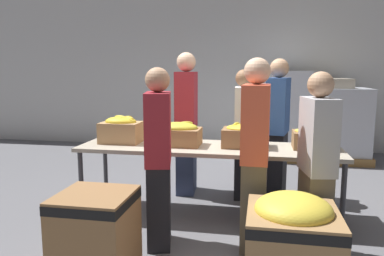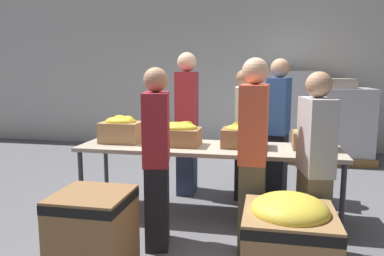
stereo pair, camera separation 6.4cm
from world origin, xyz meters
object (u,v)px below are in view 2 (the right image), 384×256
volunteer_5 (278,130)px  pallet_stack_2 (342,125)px  volunteer_4 (243,135)px  pallet_stack_1 (285,116)px  sorting_table (208,151)px  banana_box_3 (314,138)px  banana_box_2 (244,135)px  volunteer_2 (315,169)px  volunteer_0 (187,124)px  volunteer_3 (253,156)px  banana_box_0 (121,129)px  banana_box_1 (177,134)px  volunteer_1 (157,159)px  donation_bin_0 (93,229)px  pallet_stack_0 (321,119)px  donation_bin_1 (288,242)px

volunteer_5 → pallet_stack_2: size_ratio=1.35×
volunteer_4 → pallet_stack_1: 2.34m
sorting_table → volunteer_5: (0.73, 0.75, 0.13)m
banana_box_3 → volunteer_5: 0.75m
banana_box_3 → banana_box_2: bearing=-176.3°
banana_box_3 → pallet_stack_2: bearing=74.2°
sorting_table → pallet_stack_2: bearing=57.4°
volunteer_2 → pallet_stack_2: (0.88, 3.66, -0.15)m
sorting_table → volunteer_4: size_ratio=1.74×
volunteer_0 → volunteer_3: (0.87, -1.39, -0.06)m
banana_box_0 → banana_box_3: banana_box_0 is taller
sorting_table → banana_box_0: size_ratio=6.33×
sorting_table → pallet_stack_2: pallet_stack_2 is taller
pallet_stack_2 → banana_box_1: bearing=-127.0°
volunteer_0 → volunteer_2: volunteer_0 is taller
banana_box_0 → volunteer_1: (0.64, -0.78, -0.12)m
volunteer_1 → pallet_stack_1: bearing=-31.0°
volunteer_3 → banana_box_0: bearing=67.1°
volunteer_5 → donation_bin_0: bearing=-23.1°
donation_bin_0 → pallet_stack_1: (1.58, 4.24, 0.42)m
banana_box_2 → volunteer_5: volunteer_5 is taller
banana_box_3 → volunteer_1: size_ratio=0.26×
banana_box_1 → sorting_table: bearing=1.2°
sorting_table → volunteer_1: bearing=-113.2°
banana_box_1 → volunteer_1: (0.01, -0.76, -0.10)m
banana_box_1 → volunteer_2: (1.31, -0.74, -0.12)m
donation_bin_0 → volunteer_0: bearing=81.7°
donation_bin_0 → pallet_stack_2: pallet_stack_2 is taller
pallet_stack_0 → pallet_stack_1: bearing=-168.7°
banana_box_3 → donation_bin_0: 2.28m
banana_box_1 → volunteer_3: volunteer_3 is taller
donation_bin_0 → pallet_stack_0: pallet_stack_0 is taller
banana_box_1 → donation_bin_1: 1.77m
volunteer_3 → donation_bin_0: 1.42m
banana_box_1 → volunteer_0: volunteer_0 is taller
volunteer_3 → volunteer_4: volunteer_3 is taller
pallet_stack_0 → banana_box_3: bearing=-99.1°
volunteer_1 → donation_bin_1: (1.09, -0.54, -0.40)m
volunteer_2 → pallet_stack_2: 3.76m
banana_box_1 → volunteer_0: size_ratio=0.28×
banana_box_2 → volunteer_3: size_ratio=0.28×
volunteer_3 → volunteer_5: volunteer_5 is taller
volunteer_3 → pallet_stack_2: 3.82m
banana_box_2 → volunteer_1: (-0.70, -0.80, -0.10)m
pallet_stack_0 → pallet_stack_2: pallet_stack_0 is taller
banana_box_3 → pallet_stack_0: (0.48, 2.98, -0.17)m
sorting_table → volunteer_5: size_ratio=1.61×
volunteer_5 → pallet_stack_0: 2.45m
volunteer_0 → pallet_stack_2: size_ratio=1.41×
volunteer_2 → pallet_stack_0: 3.85m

